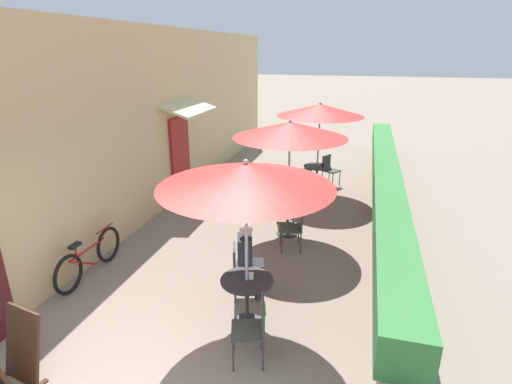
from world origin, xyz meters
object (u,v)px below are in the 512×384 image
at_px(coffee_cup_near, 251,276).
at_px(bicycle_leaning, 89,258).
at_px(patio_table_near, 247,293).
at_px(seated_patron_near_right, 249,257).
at_px(coffee_cup_far, 323,165).
at_px(cafe_chair_near_left, 254,326).
at_px(cafe_chair_near_right, 241,267).
at_px(coffee_cup_mid, 289,202).
at_px(patio_umbrella_far, 320,110).
at_px(patio_umbrella_near, 246,175).
at_px(cafe_chair_mid_right, 295,225).
at_px(cafe_chair_far_right, 329,168).
at_px(patio_table_mid, 288,211).
at_px(patio_table_far, 317,174).
at_px(menu_board, 6,357).
at_px(cafe_chair_mid_left, 282,199).
at_px(cafe_chair_far_left, 303,180).
at_px(patio_umbrella_mid, 290,130).

relative_size(coffee_cup_near, bicycle_leaning, 0.05).
height_order(patio_table_near, seated_patron_near_right, seated_patron_near_right).
distance_m(coffee_cup_far, bicycle_leaning, 6.34).
distance_m(cafe_chair_near_left, bicycle_leaning, 3.46).
bearing_deg(cafe_chair_near_right, coffee_cup_near, 11.29).
height_order(coffee_cup_mid, coffee_cup_far, same).
distance_m(seated_patron_near_right, coffee_cup_far, 5.25).
bearing_deg(patio_umbrella_far, patio_umbrella_near, -92.20).
bearing_deg(coffee_cup_near, cafe_chair_mid_right, 85.40).
relative_size(cafe_chair_far_right, coffee_cup_far, 9.67).
height_order(patio_table_mid, cafe_chair_far_right, cafe_chair_far_right).
xyz_separation_m(coffee_cup_near, bicycle_leaning, (-3.02, 0.50, -0.43)).
height_order(patio_umbrella_near, cafe_chair_far_right, patio_umbrella_near).
xyz_separation_m(coffee_cup_near, coffee_cup_mid, (-0.03, 2.91, 0.00)).
relative_size(patio_table_mid, coffee_cup_far, 8.11).
relative_size(patio_table_far, cafe_chair_far_right, 0.84).
xyz_separation_m(patio_umbrella_near, patio_umbrella_far, (0.23, 5.89, 0.00)).
distance_m(cafe_chair_near_right, menu_board, 3.17).
height_order(coffee_cup_near, coffee_cup_mid, same).
relative_size(cafe_chair_near_left, patio_umbrella_far, 0.36).
height_order(patio_table_near, coffee_cup_mid, coffee_cup_mid).
height_order(cafe_chair_mid_right, patio_table_far, cafe_chair_mid_right).
relative_size(cafe_chair_near_right, patio_table_far, 1.19).
bearing_deg(cafe_chair_mid_left, cafe_chair_far_left, 155.16).
distance_m(patio_table_near, patio_table_mid, 3.06).
xyz_separation_m(patio_umbrella_mid, coffee_cup_far, (0.40, 2.84, -1.45)).
distance_m(patio_umbrella_far, menu_board, 8.29).
bearing_deg(patio_table_near, patio_umbrella_near, 80.54).
bearing_deg(patio_umbrella_mid, bicycle_leaning, -139.43).
bearing_deg(patio_table_far, cafe_chair_near_right, -95.53).
bearing_deg(cafe_chair_mid_right, patio_umbrella_mid, 6.20).
xyz_separation_m(cafe_chair_near_right, coffee_cup_mid, (0.31, 2.30, 0.26)).
bearing_deg(patio_umbrella_mid, cafe_chair_near_right, -96.16).
height_order(coffee_cup_near, coffee_cup_far, same).
relative_size(patio_umbrella_far, menu_board, 2.71).
bearing_deg(patio_table_far, cafe_chair_far_left, -112.48).
relative_size(coffee_cup_near, cafe_chair_mid_right, 0.10).
xyz_separation_m(cafe_chair_near_right, patio_table_mid, (0.26, 2.41, -0.00)).
height_order(patio_table_mid, menu_board, menu_board).
bearing_deg(cafe_chair_far_left, cafe_chair_near_right, -154.28).
height_order(coffee_cup_far, menu_board, menu_board).
height_order(cafe_chair_near_right, cafe_chair_far_left, same).
bearing_deg(coffee_cup_mid, patio_table_near, -90.48).
height_order(cafe_chair_mid_left, coffee_cup_mid, cafe_chair_mid_left).
bearing_deg(seated_patron_near_right, patio_table_near, -2.88).
distance_m(seated_patron_near_right, bicycle_leaning, 2.82).
relative_size(patio_umbrella_near, coffee_cup_mid, 26.95).
xyz_separation_m(coffee_cup_mid, cafe_chair_far_right, (0.47, 3.60, -0.26)).
relative_size(cafe_chair_near_left, cafe_chair_mid_right, 1.00).
height_order(cafe_chair_near_left, patio_umbrella_mid, patio_umbrella_mid).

